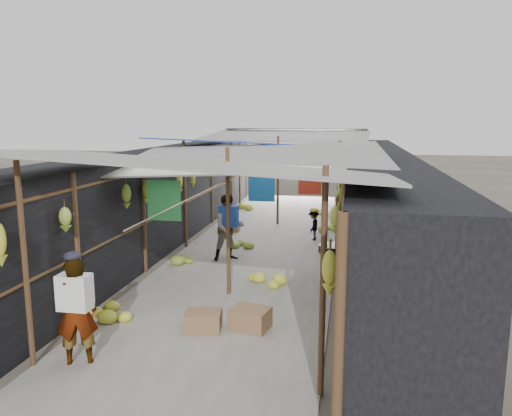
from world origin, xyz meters
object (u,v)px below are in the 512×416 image
Objects in this scene: black_basin at (332,249)px; shopper_blue at (229,228)px; crate_near at (203,322)px; vendor_elderly at (76,311)px; vendor_seated at (314,225)px.

shopper_blue is at bearing -155.34° from black_basin.
crate_near is 0.80× the size of black_basin.
vendor_elderly is at bearing -131.85° from shopper_blue.
black_basin is at bearing -8.60° from shopper_blue.
vendor_elderly is at bearing -145.16° from crate_near.
vendor_elderly reaches higher than black_basin.
vendor_elderly is (-1.27, -1.23, 0.55)m from crate_near.
black_basin is 1.29m from vendor_seated.
shopper_blue reaches higher than vendor_elderly.
black_basin is 0.44× the size of shopper_blue.
vendor_seated is at bearing 114.62° from black_basin.
crate_near is 3.81m from shopper_blue.
shopper_blue reaches higher than black_basin.
crate_near is 5.04m from black_basin.
vendor_elderly reaches higher than crate_near.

